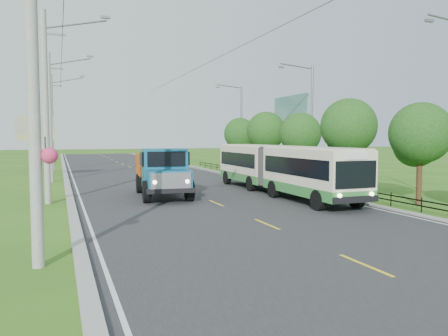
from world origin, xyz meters
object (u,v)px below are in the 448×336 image
pole_far (52,122)px  streetlight_far (240,124)px  pole_mid (50,117)px  planter_far (245,171)px  planter_near (351,191)px  bus (280,166)px  dump_truck (162,169)px  tree_back (240,136)px  tree_fourth (300,136)px  tree_second (419,137)px  tree_fifth (266,133)px  pole_nearest (36,82)px  tree_third (348,130)px  planter_mid (286,179)px  streetlight_mid (310,119)px  billboard_right (290,117)px  pole_near (46,106)px

pole_far → streetlight_far: size_ratio=1.10×
pole_mid → planter_far: bearing=3.4°
planter_near → bus: bus is taller
dump_truck → tree_back: bearing=59.2°
tree_fourth → planter_far: bearing=99.1°
tree_second → planter_near: 5.19m
tree_fifth → planter_near: 14.64m
tree_fourth → bus: tree_fourth is taller
pole_nearest → bus: bearing=40.4°
tree_second → tree_fourth: (0.00, 12.00, 0.07)m
tree_third → planter_mid: tree_third is taller
tree_fifth → streetlight_mid: size_ratio=0.64×
tree_third → planter_near: size_ratio=8.96×
pole_nearest → pole_mid: 24.00m
pole_mid → streetlight_mid: (18.90, -7.00, -0.19)m
pole_far → billboard_right: size_ratio=1.37×
tree_fourth → planter_far: 8.62m
planter_near → bus: (-3.67, 2.19, 1.46)m
tree_third → tree_fourth: (-0.00, 6.00, -0.40)m
tree_second → tree_fourth: bearing=90.0°
pole_near → tree_fifth: 21.31m
tree_second → tree_third: (0.00, 6.00, 0.47)m
tree_third → tree_fourth: tree_third is taller
pole_mid → dump_truck: (6.21, -11.35, -3.48)m
tree_back → pole_far: bearing=159.3°
streetlight_far → pole_mid: bearing=-159.7°
streetlight_mid → pole_mid: bearing=159.7°
planter_mid → billboard_right: size_ratio=0.09×
planter_far → billboard_right: bearing=-28.4°
tree_fourth → streetlight_mid: streetlight_mid is taller
pole_nearest → dump_truck: 14.46m
streetlight_mid → tree_second: bearing=-93.8°
tree_second → streetlight_far: streetlight_far is taller
pole_far → planter_near: pole_far is taller
pole_nearest → bus: pole_nearest is taller
tree_third → streetlight_mid: streetlight_mid is taller
tree_second → streetlight_far: bearing=88.3°
tree_second → pole_mid: bearing=133.9°
tree_back → tree_fourth: bearing=-90.0°
tree_fifth → tree_back: tree_fifth is taller
pole_far → streetlight_far: (18.90, -5.00, -0.19)m
tree_third → planter_near: tree_third is taller
streetlight_mid → tree_fifth: bearing=97.3°
streetlight_far → tree_fourth: bearing=-93.2°
tree_back → pole_nearest: bearing=-121.8°
tree_second → tree_third: tree_third is taller
tree_third → dump_truck: (-11.91, 1.51, -2.37)m
tree_second → planter_far: size_ratio=7.91×
pole_nearest → planter_far: (16.84, 25.00, -4.65)m
planter_near → dump_truck: 11.34m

